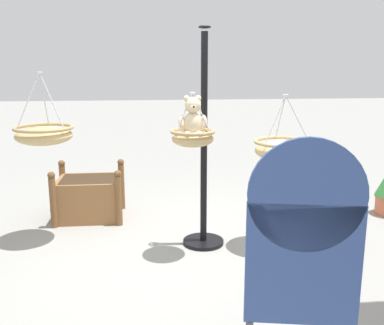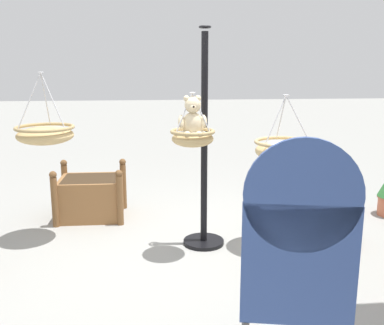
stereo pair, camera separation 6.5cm
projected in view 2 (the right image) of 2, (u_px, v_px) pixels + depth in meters
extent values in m
plane|color=gray|center=(192.00, 250.00, 4.63)|extent=(40.00, 40.00, 0.00)
cylinder|color=black|center=(204.00, 143.00, 4.56)|extent=(0.07, 0.07, 2.23)
cylinder|color=black|center=(204.00, 242.00, 4.80)|extent=(0.44, 0.44, 0.04)
torus|color=black|center=(205.00, 27.00, 4.31)|extent=(0.12, 0.12, 0.02)
ellipsoid|color=tan|center=(192.00, 139.00, 4.29)|extent=(0.41, 0.41, 0.16)
torus|color=tan|center=(192.00, 132.00, 4.27)|extent=(0.44, 0.44, 0.04)
ellipsoid|color=silver|center=(192.00, 137.00, 4.28)|extent=(0.36, 0.36, 0.13)
cylinder|color=#B7B7BC|center=(184.00, 113.00, 4.18)|extent=(0.18, 0.11, 0.38)
cylinder|color=#B7B7BC|center=(201.00, 113.00, 4.19)|extent=(0.18, 0.11, 0.38)
cylinder|color=#B7B7BC|center=(191.00, 111.00, 4.32)|extent=(0.01, 0.20, 0.38)
torus|color=#B7B7BC|center=(192.00, 93.00, 4.19)|extent=(0.06, 0.06, 0.01)
ellipsoid|color=beige|center=(192.00, 125.00, 4.25)|extent=(0.20, 0.17, 0.24)
sphere|color=beige|center=(192.00, 105.00, 4.21)|extent=(0.19, 0.19, 0.16)
ellipsoid|color=beige|center=(193.00, 107.00, 4.15)|extent=(0.08, 0.07, 0.05)
sphere|color=black|center=(193.00, 107.00, 4.13)|extent=(0.02, 0.02, 0.02)
sphere|color=beige|center=(198.00, 98.00, 4.20)|extent=(0.06, 0.06, 0.06)
sphere|color=beige|center=(187.00, 98.00, 4.19)|extent=(0.06, 0.06, 0.06)
ellipsoid|color=beige|center=(204.00, 122.00, 4.23)|extent=(0.06, 0.12, 0.15)
ellipsoid|color=beige|center=(181.00, 122.00, 4.21)|extent=(0.06, 0.12, 0.15)
ellipsoid|color=beige|center=(199.00, 135.00, 4.19)|extent=(0.07, 0.14, 0.07)
ellipsoid|color=beige|center=(187.00, 135.00, 4.18)|extent=(0.07, 0.14, 0.07)
ellipsoid|color=tan|center=(283.00, 151.00, 4.49)|extent=(0.58, 0.58, 0.20)
torus|color=tan|center=(284.00, 142.00, 4.47)|extent=(0.60, 0.60, 0.04)
ellipsoid|color=silver|center=(284.00, 149.00, 4.49)|extent=(0.51, 0.51, 0.17)
cylinder|color=#B7B7BC|center=(276.00, 120.00, 4.35)|extent=(0.24, 0.15, 0.48)
cylinder|color=#B7B7BC|center=(298.00, 120.00, 4.37)|extent=(0.24, 0.15, 0.48)
cylinder|color=#B7B7BC|center=(281.00, 117.00, 4.55)|extent=(0.01, 0.28, 0.48)
torus|color=#B7B7BC|center=(286.00, 95.00, 4.37)|extent=(0.06, 0.06, 0.01)
ellipsoid|color=tan|center=(45.00, 136.00, 4.70)|extent=(0.60, 0.60, 0.19)
torus|color=tan|center=(45.00, 128.00, 4.68)|extent=(0.62, 0.62, 0.04)
cylinder|color=#B7B7BC|center=(29.00, 101.00, 4.54)|extent=(0.25, 0.15, 0.58)
cylinder|color=#B7B7BC|center=(53.00, 101.00, 4.57)|extent=(0.25, 0.15, 0.58)
cylinder|color=#B7B7BC|center=(46.00, 99.00, 4.76)|extent=(0.01, 0.29, 0.58)
torus|color=#B7B7BC|center=(41.00, 72.00, 4.56)|extent=(0.06, 0.06, 0.01)
cube|color=olive|center=(91.00, 198.00, 5.60)|extent=(0.78, 0.65, 0.51)
cube|color=#382819|center=(90.00, 180.00, 5.55)|extent=(0.68, 0.57, 0.06)
cylinder|color=brown|center=(120.00, 201.00, 5.31)|extent=(0.08, 0.08, 0.61)
cylinder|color=brown|center=(55.00, 202.00, 5.25)|extent=(0.08, 0.08, 0.61)
cylinder|color=brown|center=(123.00, 186.00, 5.93)|extent=(0.08, 0.08, 0.61)
cylinder|color=brown|center=(65.00, 188.00, 5.86)|extent=(0.08, 0.08, 0.61)
sphere|color=brown|center=(119.00, 173.00, 5.24)|extent=(0.09, 0.09, 0.09)
sphere|color=brown|center=(53.00, 175.00, 5.17)|extent=(0.09, 0.09, 0.09)
sphere|color=brown|center=(123.00, 162.00, 5.85)|extent=(0.09, 0.09, 0.09)
sphere|color=brown|center=(64.00, 163.00, 5.79)|extent=(0.09, 0.09, 0.09)
cylinder|color=#BC6042|center=(295.00, 262.00, 4.15)|extent=(0.24, 0.24, 0.17)
torus|color=#A9573B|center=(295.00, 255.00, 4.13)|extent=(0.28, 0.28, 0.03)
cylinder|color=#382819|center=(295.00, 255.00, 4.13)|extent=(0.21, 0.21, 0.03)
ellipsoid|color=#478E38|center=(296.00, 235.00, 4.09)|extent=(0.25, 0.25, 0.38)
sphere|color=#D166B7|center=(289.00, 220.00, 4.03)|extent=(0.07, 0.07, 0.07)
sphere|color=#D166B7|center=(298.00, 220.00, 3.98)|extent=(0.06, 0.06, 0.06)
cylinder|color=#AD563D|center=(336.00, 235.00, 4.82)|extent=(0.36, 0.36, 0.18)
torus|color=#9C4E37|center=(336.00, 228.00, 4.80)|extent=(0.40, 0.40, 0.03)
cylinder|color=#382819|center=(336.00, 228.00, 4.80)|extent=(0.32, 0.32, 0.03)
ellipsoid|color=#478E38|center=(326.00, 220.00, 4.78)|extent=(0.26, 0.08, 0.16)
ellipsoid|color=#478E38|center=(335.00, 224.00, 4.70)|extent=(0.17, 0.22, 0.20)
ellipsoid|color=#478E38|center=(345.00, 224.00, 4.72)|extent=(0.19, 0.21, 0.21)
ellipsoid|color=#478E38|center=(347.00, 220.00, 4.79)|extent=(0.25, 0.06, 0.18)
ellipsoid|color=#478E38|center=(339.00, 218.00, 4.87)|extent=(0.18, 0.22, 0.20)
ellipsoid|color=#478E38|center=(328.00, 218.00, 4.86)|extent=(0.18, 0.23, 0.19)
cube|color=#334C8C|center=(299.00, 266.00, 2.71)|extent=(0.70, 0.18, 0.80)
cylinder|color=#334C8C|center=(303.00, 196.00, 2.61)|extent=(0.70, 0.18, 0.71)
cylinder|color=#338C3F|center=(284.00, 211.00, 5.58)|extent=(0.20, 0.20, 0.18)
cylinder|color=#338C3F|center=(273.00, 210.00, 5.56)|extent=(0.17, 0.04, 0.14)
sphere|color=#287033|center=(267.00, 206.00, 5.55)|extent=(0.06, 0.06, 0.06)
torus|color=#338C3F|center=(285.00, 201.00, 5.55)|extent=(0.16, 0.02, 0.16)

